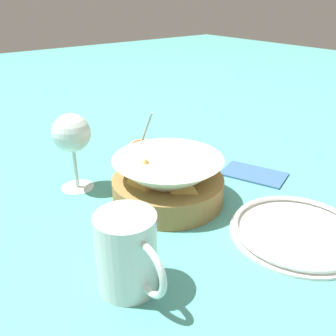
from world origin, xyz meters
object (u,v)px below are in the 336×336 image
Objects in this scene: side_plate at (297,231)px; sauce_cup at (143,150)px; food_basket at (168,182)px; wine_glass at (72,135)px; beer_mug at (128,255)px.

sauce_cup is at bearing -177.07° from side_plate.
food_basket is 0.96× the size of side_plate.
side_plate is (0.21, 0.10, -0.03)m from food_basket.
wine_glass is (0.04, -0.19, 0.09)m from sauce_cup.
wine_glass reaches higher than sauce_cup.
food_basket is 1.34× the size of wine_glass.
food_basket is 1.69× the size of beer_mug.
side_plate is at bearing 24.19° from food_basket.
food_basket reaches higher than side_plate.
beer_mug is at bearing -37.34° from sauce_cup.
wine_glass is 0.31m from beer_mug.
beer_mug is (0.14, -0.18, 0.01)m from food_basket.
side_plate is at bearing 2.93° from sauce_cup.
beer_mug is 0.29m from side_plate.
wine_glass reaches higher than food_basket.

